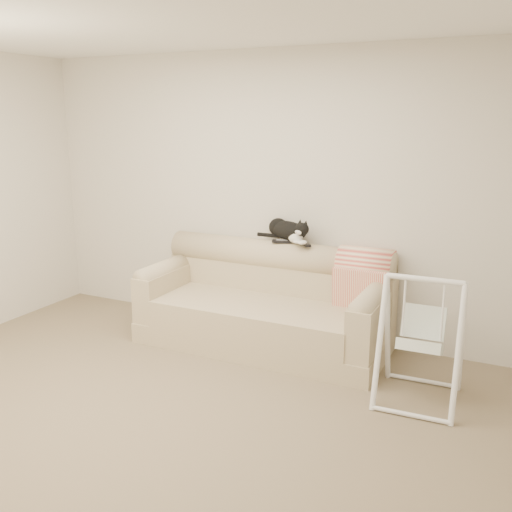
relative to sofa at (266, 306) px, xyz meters
The scene contains 8 objects.
ground_plane 1.65m from the sofa, 92.60° to the right, with size 5.00×5.00×0.00m, color brown.
room_shell 2.00m from the sofa, 92.60° to the right, with size 5.04×4.04×2.60m.
sofa is the anchor object (origin of this frame).
remote_a 0.60m from the sofa, 74.58° to the left, with size 0.19×0.09×0.03m.
remote_b 0.66m from the sofa, 35.86° to the left, with size 0.15×0.16×0.02m.
tuxedo_cat 0.71m from the sofa, 69.77° to the left, with size 0.57×0.37×0.23m.
throw_blanket 0.94m from the sofa, 15.25° to the left, with size 0.47×0.38×0.58m.
baby_swing 1.54m from the sofa, 18.80° to the right, with size 0.59×0.63×0.94m.
Camera 1 is at (2.12, -2.81, 2.02)m, focal length 40.00 mm.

